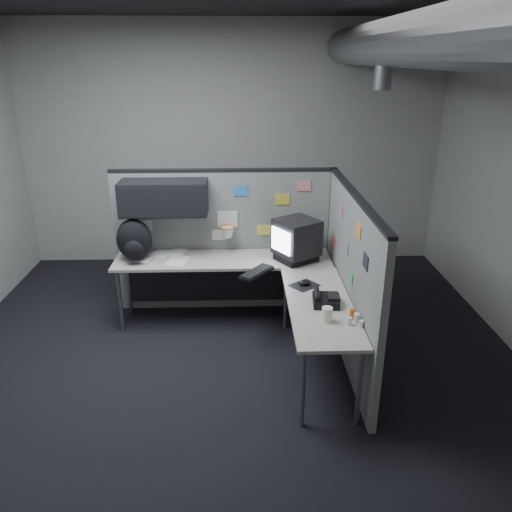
{
  "coord_description": "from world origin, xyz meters",
  "views": [
    {
      "loc": [
        0.1,
        -3.96,
        2.73
      ],
      "look_at": [
        0.23,
        0.35,
        1.01
      ],
      "focal_mm": 35.0,
      "sensor_mm": 36.0,
      "label": 1
    }
  ],
  "objects_px": {
    "monitor": "(296,240)",
    "keyboard": "(256,272)",
    "desk": "(246,279)",
    "phone": "(325,299)",
    "backpack": "(134,241)"
  },
  "relations": [
    {
      "from": "monitor",
      "to": "keyboard",
      "type": "relative_size",
      "value": 1.25
    },
    {
      "from": "desk",
      "to": "monitor",
      "type": "xyz_separation_m",
      "value": [
        0.53,
        0.21,
        0.35
      ]
    },
    {
      "from": "phone",
      "to": "backpack",
      "type": "relative_size",
      "value": 0.59
    },
    {
      "from": "monitor",
      "to": "desk",
      "type": "bearing_deg",
      "value": -145.82
    },
    {
      "from": "keyboard",
      "to": "backpack",
      "type": "height_order",
      "value": "backpack"
    },
    {
      "from": "monitor",
      "to": "keyboard",
      "type": "height_order",
      "value": "monitor"
    },
    {
      "from": "desk",
      "to": "backpack",
      "type": "height_order",
      "value": "backpack"
    },
    {
      "from": "phone",
      "to": "keyboard",
      "type": "bearing_deg",
      "value": 145.71
    },
    {
      "from": "keyboard",
      "to": "backpack",
      "type": "bearing_deg",
      "value": 153.6
    },
    {
      "from": "monitor",
      "to": "keyboard",
      "type": "xyz_separation_m",
      "value": [
        -0.43,
        -0.35,
        -0.21
      ]
    },
    {
      "from": "desk",
      "to": "phone",
      "type": "distance_m",
      "value": 1.06
    },
    {
      "from": "desk",
      "to": "backpack",
      "type": "relative_size",
      "value": 5.12
    },
    {
      "from": "desk",
      "to": "keyboard",
      "type": "relative_size",
      "value": 5.36
    },
    {
      "from": "keyboard",
      "to": "phone",
      "type": "xyz_separation_m",
      "value": [
        0.58,
        -0.67,
        0.03
      ]
    },
    {
      "from": "monitor",
      "to": "backpack",
      "type": "xyz_separation_m",
      "value": [
        -1.69,
        0.05,
        -0.01
      ]
    }
  ]
}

